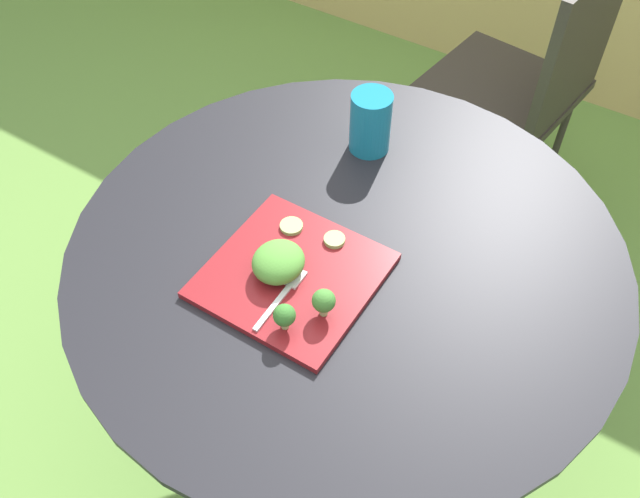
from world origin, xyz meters
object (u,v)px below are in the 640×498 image
Objects in this scene: drinking_glass at (370,125)px; salad_plate at (292,275)px; patio_chair at (532,76)px; fork at (284,293)px.

salad_plate is at bearing -81.21° from drinking_glass.
patio_chair is at bearing 86.30° from salad_plate.
drinking_glass is 0.45m from fork.
fork is (-0.06, -1.21, 0.25)m from patio_chair.
salad_plate is at bearing -93.70° from patio_chair.
fork is (0.01, -0.05, 0.01)m from salad_plate.
salad_plate is 0.05m from fork.
patio_chair is 5.83× the size of fork.
fork is at bearing -92.86° from patio_chair.
fork is at bearing -72.75° from salad_plate.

